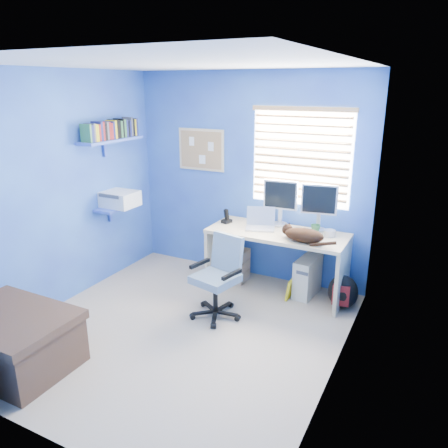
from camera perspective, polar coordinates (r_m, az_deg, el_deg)
The scene contains 23 objects.
floor at distance 4.49m, azimuth -5.65°, elevation -13.66°, with size 3.00×3.20×0.00m, color tan.
ceiling at distance 3.84m, azimuth -6.85°, elevation 20.12°, with size 3.00×3.20×0.00m, color white.
wall_back at distance 5.35m, azimuth 3.23°, elevation 6.06°, with size 3.00×0.01×2.50m, color #2B40A2.
wall_front at distance 2.87m, azimuth -24.00°, elevation -6.13°, with size 3.00×0.01×2.50m, color #2B40A2.
wall_left at distance 4.95m, azimuth -20.94°, elevation 3.93°, with size 0.01×3.20×2.50m, color #2B40A2.
wall_right at distance 3.43m, azimuth 15.30°, elevation -1.33°, with size 0.01×3.20×2.50m, color #2B40A2.
desk at distance 5.12m, azimuth 6.85°, elevation -4.93°, with size 1.57×0.65×0.74m, color tan.
laptop at distance 5.04m, azimuth 4.77°, elevation 0.56°, with size 0.33×0.26×0.22m, color silver.
monitor_left at distance 5.16m, azimuth 7.41°, elevation 2.75°, with size 0.40×0.12×0.54m, color silver.
monitor_right at distance 5.03m, azimuth 12.33°, elevation 2.09°, with size 0.40×0.12×0.54m, color silver.
phone at distance 5.25m, azimuth 0.34°, elevation 1.05°, with size 0.09×0.11×0.17m, color black.
mug at distance 4.99m, azimuth 11.86°, elevation -0.66°, with size 0.10×0.09×0.10m, color #2F6D3A.
cd_spindle at distance 4.94m, azimuth 13.61°, elevation -1.17°, with size 0.13×0.13×0.07m, color silver.
cat at distance 4.69m, azimuth 10.43°, elevation -1.45°, with size 0.42×0.22×0.15m, color black.
tower_pc at distance 5.15m, azimuth 10.84°, elevation -6.75°, with size 0.19×0.44×0.45m, color beige.
drawer_boxes at distance 5.44m, azimuth 1.18°, elevation -5.30°, with size 0.35×0.28×0.41m, color tan.
yellow_book at distance 5.06m, azimuth 8.58°, elevation -8.42°, with size 0.03×0.17×0.24m, color yellow.
backpack at distance 4.96m, azimuth 15.26°, elevation -8.54°, with size 0.32×0.25×0.38m, color black.
bed_corner at distance 4.27m, azimuth -25.85°, elevation -13.53°, with size 1.01×0.72×0.49m, color #4A3122.
office_chair at distance 4.60m, azimuth -0.77°, elevation -8.22°, with size 0.59×0.59×0.86m.
window_blinds at distance 5.05m, azimuth 9.97°, elevation 8.56°, with size 1.15×0.05×1.10m.
corkboard at distance 5.58m, azimuth -3.00°, elevation 9.66°, with size 0.64×0.02×0.52m.
wall_shelves at distance 5.33m, azimuth -14.15°, elevation 7.52°, with size 0.42×0.90×1.05m.
Camera 1 is at (2.12, -3.19, 2.34)m, focal length 35.00 mm.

